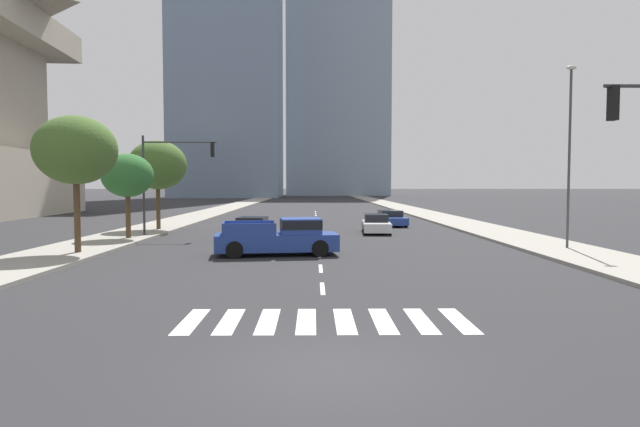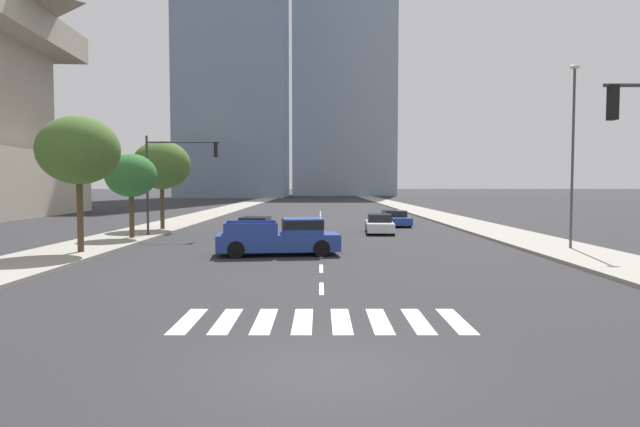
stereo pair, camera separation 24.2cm
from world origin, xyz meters
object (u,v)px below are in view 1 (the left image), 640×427
Objects in this scene: sedan_black_0 at (253,229)px; street_lamp_east at (570,145)px; street_tree_second at (127,176)px; street_tree_third at (158,165)px; traffic_signal_far at (170,167)px; sedan_blue_1 at (391,219)px; street_tree_nearest at (76,150)px; sedan_white_2 at (376,224)px; pickup_truck at (282,237)px.

street_lamp_east reaches higher than sedan_black_0.
street_lamp_east is (15.81, -5.20, 4.51)m from sedan_black_0.
street_tree_third reaches higher than street_tree_second.
street_tree_third is at bearing 114.59° from traffic_signal_far.
sedan_blue_1 is at bearing -36.49° from sedan_black_0.
street_tree_nearest is 1.01× the size of street_tree_third.
sedan_white_2 is 15.45m from street_tree_third.
pickup_truck is 11.61m from traffic_signal_far.
street_lamp_east is at bearing -18.38° from traffic_signal_far.
sedan_black_0 is at bearing -0.75° from street_tree_second.
traffic_signal_far is 1.25× the size of street_tree_second.
pickup_truck reaches higher than sedan_blue_1.
street_lamp_east is (6.30, -16.06, 4.58)m from sedan_blue_1.
street_tree_third is (0.00, 6.12, 0.82)m from street_tree_second.
street_tree_second is (0.00, 6.76, -1.02)m from street_tree_nearest.
traffic_signal_far reaches higher than street_tree_second.
street_tree_second is (-23.01, 5.29, -1.42)m from street_lamp_east.
street_lamp_east reaches higher than street_tree_third.
street_tree_nearest reaches higher than pickup_truck.
sedan_black_0 is (-2.07, 6.63, -0.20)m from pickup_truck.
sedan_black_0 is at bearing 100.24° from pickup_truck.
sedan_white_2 is at bearing 17.13° from street_tree_second.
street_lamp_east is 23.65m from street_tree_second.
sedan_blue_1 is at bearing 59.85° from pickup_truck.
sedan_white_2 is at bearing -53.90° from sedan_black_0.
street_tree_nearest is (-7.20, -6.66, 4.12)m from sedan_black_0.
sedan_blue_1 is at bearing 32.80° from street_tree_second.
traffic_signal_far is 22.12m from street_lamp_east.
street_tree_second is (-14.86, -4.58, 3.14)m from sedan_white_2.
sedan_black_0 is 7.84m from street_tree_second.
sedan_black_0 is 8.97m from sedan_white_2.
sedan_white_2 reaches higher than sedan_blue_1.
sedan_blue_1 is 0.93× the size of street_tree_second.
street_lamp_east reaches higher than sedan_white_2.
pickup_truck is at bearing 0.22° from street_tree_nearest.
sedan_blue_1 is 24.57m from street_tree_nearest.
street_tree_third is at bearing 153.62° from street_lamp_east.
sedan_blue_1 is 0.73× the size of street_tree_nearest.
traffic_signal_far is (-12.82, -2.90, 3.71)m from sedan_white_2.
sedan_white_2 is (7.66, 4.67, -0.05)m from sedan_black_0.
street_tree_third is at bearing -77.74° from sedan_blue_1.
street_tree_nearest reaches higher than street_tree_third.
sedan_black_0 is 0.73× the size of street_tree_nearest.
street_tree_nearest is at bearing -90.00° from street_tree_second.
sedan_blue_1 is (9.51, 10.86, -0.06)m from sedan_black_0.
sedan_black_0 is 10.28m from street_tree_third.
sedan_white_2 is 0.75× the size of traffic_signal_far.
street_tree_nearest reaches higher than sedan_blue_1.
street_tree_second is at bearing -90.00° from street_tree_third.
traffic_signal_far is 0.98× the size of street_tree_nearest.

